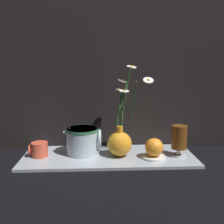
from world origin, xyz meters
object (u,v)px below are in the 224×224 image
vase_with_flowers (120,141)px  tea_glass (179,138)px  ceramic_pitcher (83,140)px  yellow_mug (39,150)px  orange_fruit (154,147)px

vase_with_flowers → tea_glass: (0.25, -0.02, 0.01)m
ceramic_pitcher → yellow_mug: bearing=-171.3°
tea_glass → orange_fruit: size_ratio=1.59×
tea_glass → orange_fruit: 0.12m
yellow_mug → vase_with_flowers: bearing=-1.0°
vase_with_flowers → ceramic_pitcher: size_ratio=2.32×
vase_with_flowers → tea_glass: vase_with_flowers is taller
yellow_mug → orange_fruit: size_ratio=0.94×
orange_fruit → yellow_mug: bearing=175.1°
yellow_mug → ceramic_pitcher: ceramic_pitcher is taller
vase_with_flowers → yellow_mug: (-0.35, 0.01, -0.04)m
yellow_mug → tea_glass: bearing=-2.1°
yellow_mug → ceramic_pitcher: size_ratio=0.48×
yellow_mug → tea_glass: tea_glass is taller
ceramic_pitcher → vase_with_flowers: bearing=-11.9°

